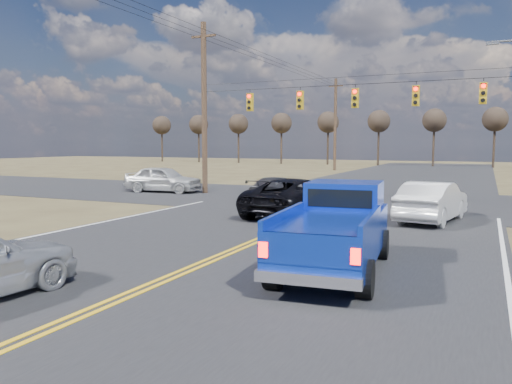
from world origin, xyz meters
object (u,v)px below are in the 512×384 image
at_px(pickup_truck, 336,230).
at_px(white_car_queue, 432,202).
at_px(cross_car_west, 163,179).
at_px(black_suv, 296,197).
at_px(dgrey_car_queue, 277,190).

xyz_separation_m(pickup_truck, white_car_queue, (1.31, 8.77, -0.21)).
xyz_separation_m(white_car_queue, cross_car_west, (-16.07, 5.17, 0.04)).
bearing_deg(white_car_queue, pickup_truck, 90.83).
bearing_deg(black_suv, pickup_truck, 122.74).
height_order(pickup_truck, cross_car_west, pickup_truck).
distance_m(pickup_truck, white_car_queue, 8.87).
height_order(pickup_truck, dgrey_car_queue, pickup_truck).
height_order(white_car_queue, dgrey_car_queue, white_car_queue).
relative_size(dgrey_car_queue, cross_car_west, 0.95).
distance_m(black_suv, dgrey_car_queue, 4.74).
xyz_separation_m(black_suv, dgrey_car_queue, (-2.51, 4.02, -0.13)).
relative_size(black_suv, white_car_queue, 1.20).
relative_size(pickup_truck, white_car_queue, 1.18).
bearing_deg(white_car_queue, dgrey_car_queue, -13.21).
relative_size(black_suv, dgrey_car_queue, 1.25).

